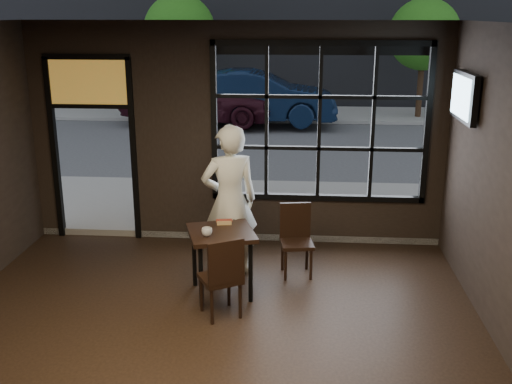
# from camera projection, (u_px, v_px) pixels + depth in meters

# --- Properties ---
(floor) EXTENTS (6.00, 7.00, 0.02)m
(floor) POSITION_uv_depth(u_px,v_px,m) (197.00, 373.00, 5.72)
(floor) COLOR black
(floor) RESTS_ON ground
(ceiling) EXTENTS (6.00, 7.00, 0.02)m
(ceiling) POSITION_uv_depth(u_px,v_px,m) (185.00, 23.00, 4.79)
(ceiling) COLOR black
(ceiling) RESTS_ON ground
(window_frame) EXTENTS (3.06, 0.12, 2.28)m
(window_frame) POSITION_uv_depth(u_px,v_px,m) (319.00, 123.00, 8.45)
(window_frame) COLOR black
(window_frame) RESTS_ON ground
(stained_transom) EXTENTS (1.20, 0.06, 0.70)m
(stained_transom) POSITION_uv_depth(u_px,v_px,m) (89.00, 82.00, 8.54)
(stained_transom) COLOR orange
(stained_transom) RESTS_ON ground
(street_asphalt) EXTENTS (60.00, 41.00, 0.04)m
(street_asphalt) POSITION_uv_depth(u_px,v_px,m) (283.00, 85.00, 28.64)
(street_asphalt) COLOR #545456
(street_asphalt) RESTS_ON ground
(cafe_table) EXTENTS (0.94, 0.94, 0.82)m
(cafe_table) POSITION_uv_depth(u_px,v_px,m) (222.00, 262.00, 7.21)
(cafe_table) COLOR black
(cafe_table) RESTS_ON floor
(chair_near) EXTENTS (0.57, 0.57, 0.96)m
(chair_near) POSITION_uv_depth(u_px,v_px,m) (220.00, 276.00, 6.67)
(chair_near) COLOR black
(chair_near) RESTS_ON floor
(chair_window) EXTENTS (0.46, 0.46, 0.93)m
(chair_window) POSITION_uv_depth(u_px,v_px,m) (297.00, 241.00, 7.71)
(chair_window) COLOR black
(chair_window) RESTS_ON floor
(man) EXTENTS (0.84, 0.69, 1.98)m
(man) POSITION_uv_depth(u_px,v_px,m) (230.00, 201.00, 7.61)
(man) COLOR silver
(man) RESTS_ON floor
(hotdog) EXTENTS (0.21, 0.11, 0.06)m
(hotdog) POSITION_uv_depth(u_px,v_px,m) (224.00, 222.00, 7.31)
(hotdog) COLOR tan
(hotdog) RESTS_ON cafe_table
(cup) EXTENTS (0.14, 0.14, 0.10)m
(cup) POSITION_uv_depth(u_px,v_px,m) (207.00, 232.00, 6.93)
(cup) COLOR silver
(cup) RESTS_ON cafe_table
(tv) EXTENTS (0.11, 1.01, 0.59)m
(tv) POSITION_uv_depth(u_px,v_px,m) (465.00, 97.00, 7.31)
(tv) COLOR black
(tv) RESTS_ON wall_right
(navy_car) EXTENTS (4.83, 1.74, 1.59)m
(navy_car) POSITION_uv_depth(u_px,v_px,m) (255.00, 97.00, 17.73)
(navy_car) COLOR black
(navy_car) RESTS_ON street_asphalt
(maroon_car) EXTENTS (4.93, 2.53, 1.61)m
(maroon_car) POSITION_uv_depth(u_px,v_px,m) (200.00, 96.00, 17.92)
(maroon_car) COLOR black
(maroon_car) RESTS_ON street_asphalt
(tree_left) EXTENTS (2.28, 2.28, 3.89)m
(tree_left) POSITION_uv_depth(u_px,v_px,m) (180.00, 31.00, 19.10)
(tree_left) COLOR #332114
(tree_left) RESTS_ON street_asphalt
(tree_right) EXTENTS (2.20, 2.20, 3.75)m
(tree_right) POSITION_uv_depth(u_px,v_px,m) (424.00, 35.00, 18.47)
(tree_right) COLOR #332114
(tree_right) RESTS_ON street_asphalt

